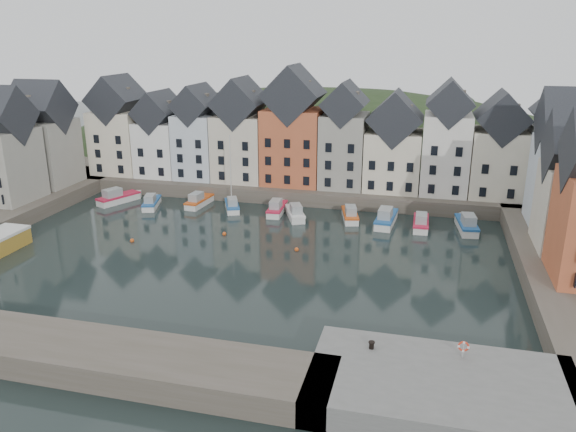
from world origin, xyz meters
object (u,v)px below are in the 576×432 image
(boat_d, at_px, (232,205))
(mooring_bollard, at_px, (372,345))
(life_ring_post, at_px, (463,347))
(boat_a, at_px, (117,198))

(boat_d, xyz_separation_m, mooring_bollard, (23.50, -35.54, 1.61))
(boat_d, distance_m, life_ring_post, 46.22)
(life_ring_post, bearing_deg, mooring_bollard, -176.48)
(boat_a, xyz_separation_m, mooring_bollard, (41.23, -34.77, 1.55))
(boat_d, height_order, life_ring_post, boat_d)
(boat_a, relative_size, mooring_bollard, 12.28)
(life_ring_post, bearing_deg, boat_d, 130.42)
(boat_a, xyz_separation_m, life_ring_post, (47.66, -34.37, 2.11))
(boat_d, height_order, mooring_bollard, boat_d)
(boat_a, xyz_separation_m, boat_d, (17.73, 0.78, -0.05))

